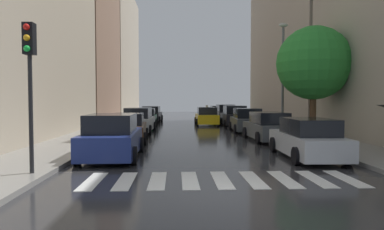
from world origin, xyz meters
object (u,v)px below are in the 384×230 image
(parked_car_left_fifth, at_px, (152,114))
(taxi_midroad, at_px, (207,117))
(parked_car_right_fourth, at_px, (234,116))
(parked_car_right_second, at_px, (268,127))
(parked_car_left_nearest, at_px, (112,138))
(lamp_post_right, at_px, (283,70))
(parked_car_left_second, at_px, (129,128))
(traffic_light_left_corner, at_px, (29,64))
(parked_car_left_third, at_px, (139,121))
(parked_car_left_fourth, at_px, (146,118))
(parked_car_right_third, at_px, (247,121))
(parked_car_right_fifth, at_px, (225,114))
(street_tree_right, at_px, (314,63))
(parked_car_right_sixth, at_px, (218,113))
(parked_car_right_nearest, at_px, (307,139))

(parked_car_left_fifth, relative_size, taxi_midroad, 1.06)
(parked_car_right_fourth, relative_size, taxi_midroad, 1.12)
(parked_car_right_second, bearing_deg, parked_car_right_fourth, -1.18)
(parked_car_left_nearest, height_order, lamp_post_right, lamp_post_right)
(parked_car_left_second, relative_size, traffic_light_left_corner, 1.03)
(parked_car_left_third, height_order, traffic_light_left_corner, traffic_light_left_corner)
(parked_car_left_fourth, height_order, lamp_post_right, lamp_post_right)
(traffic_light_left_corner, bearing_deg, parked_car_left_nearest, 63.91)
(parked_car_right_third, relative_size, parked_car_right_fifth, 0.95)
(street_tree_right, height_order, lamp_post_right, lamp_post_right)
(parked_car_left_nearest, bearing_deg, parked_car_left_fifth, -0.94)
(parked_car_right_third, xyz_separation_m, taxi_midroad, (-2.22, 7.01, -0.02))
(lamp_post_right, bearing_deg, street_tree_right, -66.94)
(parked_car_right_third, height_order, street_tree_right, street_tree_right)
(parked_car_right_fifth, bearing_deg, parked_car_left_second, 155.68)
(parked_car_left_fourth, xyz_separation_m, parked_car_right_fifth, (7.86, 5.90, 0.11))
(parked_car_left_nearest, distance_m, parked_car_right_second, 9.38)
(parked_car_right_fourth, bearing_deg, parked_car_left_fifth, 53.09)
(parked_car_right_fourth, xyz_separation_m, street_tree_right, (2.72, -10.71, 3.53))
(parked_car_right_third, bearing_deg, parked_car_right_fifth, 1.60)
(parked_car_left_nearest, bearing_deg, parked_car_left_third, -0.53)
(parked_car_right_second, bearing_deg, parked_car_right_third, -0.05)
(parked_car_left_third, bearing_deg, parked_car_right_fifth, -30.58)
(taxi_midroad, xyz_separation_m, street_tree_right, (5.04, -11.86, 3.59))
(parked_car_right_third, distance_m, street_tree_right, 6.65)
(parked_car_right_sixth, bearing_deg, parked_car_left_fourth, 147.08)
(parked_car_left_third, height_order, parked_car_left_fourth, parked_car_left_third)
(parked_car_left_nearest, xyz_separation_m, street_tree_right, (10.34, 5.96, 3.56))
(parked_car_right_sixth, height_order, lamp_post_right, lamp_post_right)
(parked_car_right_sixth, distance_m, traffic_light_left_corner, 33.58)
(parked_car_right_fifth, distance_m, parked_car_right_sixth, 5.75)
(parked_car_right_fifth, bearing_deg, parked_car_right_sixth, 0.61)
(street_tree_right, relative_size, traffic_light_left_corner, 1.47)
(street_tree_right, bearing_deg, parked_car_right_second, -169.73)
(parked_car_left_third, bearing_deg, parked_car_right_second, -122.15)
(parked_car_left_second, relative_size, parked_car_left_third, 0.92)
(parked_car_left_fourth, xyz_separation_m, parked_car_right_fourth, (7.75, -0.39, 0.10))
(parked_car_right_nearest, relative_size, street_tree_right, 0.76)
(parked_car_right_sixth, height_order, taxi_midroad, taxi_midroad)
(parked_car_left_fourth, xyz_separation_m, parked_car_left_fifth, (0.11, 5.67, 0.04))
(parked_car_right_nearest, height_order, street_tree_right, street_tree_right)
(parked_car_left_fifth, height_order, taxi_midroad, taxi_midroad)
(parked_car_right_second, bearing_deg, parked_car_left_third, 54.79)
(parked_car_left_third, distance_m, parked_car_left_fourth, 6.40)
(parked_car_left_fourth, xyz_separation_m, parked_car_right_second, (7.76, -11.59, 0.02))
(parked_car_left_nearest, relative_size, parked_car_left_fourth, 0.99)
(parked_car_right_fifth, height_order, lamp_post_right, lamp_post_right)
(parked_car_right_nearest, relative_size, parked_car_right_fifth, 1.03)
(parked_car_left_nearest, bearing_deg, parked_car_left_second, -0.22)
(parked_car_right_sixth, relative_size, traffic_light_left_corner, 1.11)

